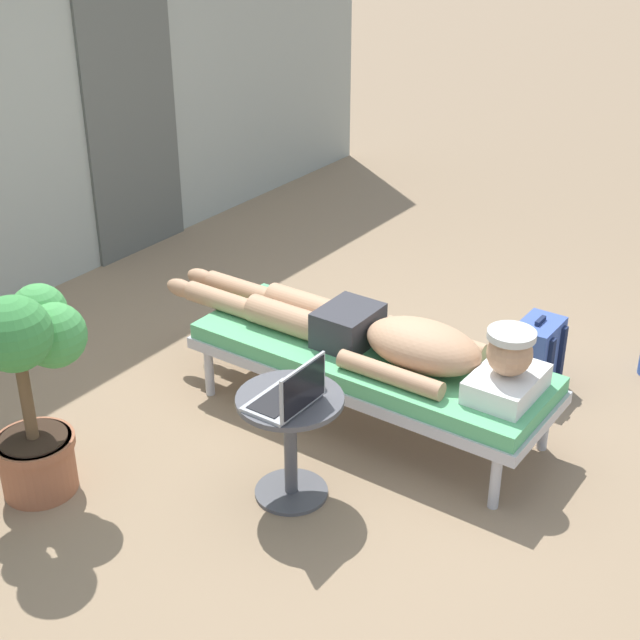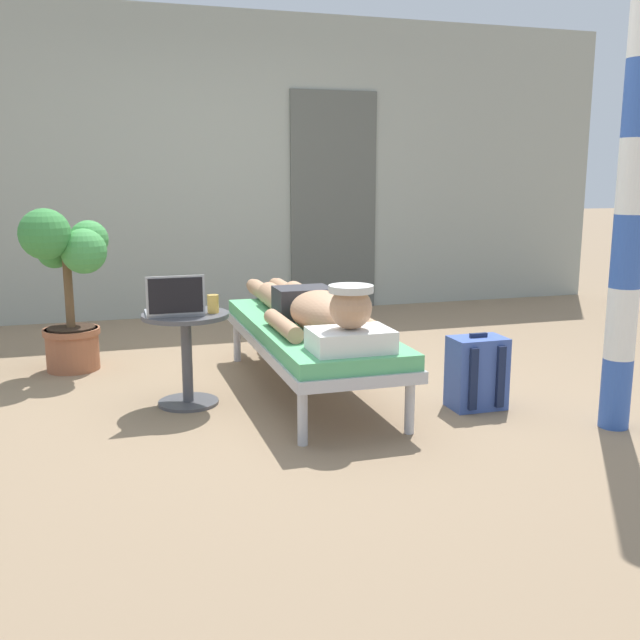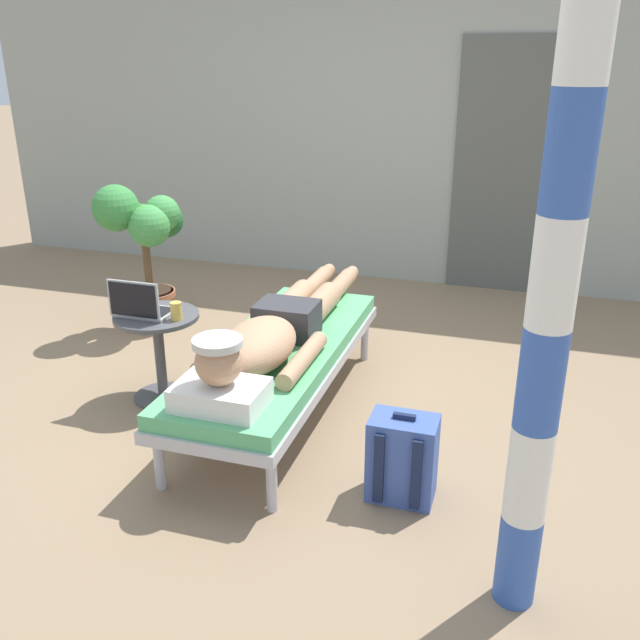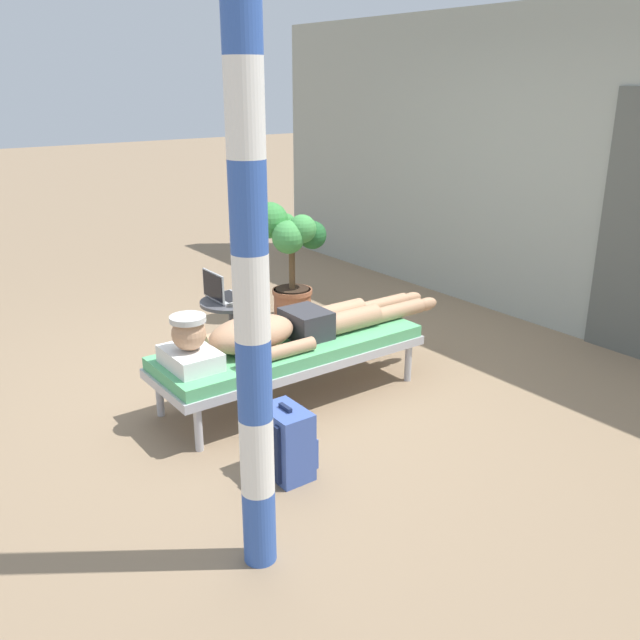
# 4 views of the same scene
# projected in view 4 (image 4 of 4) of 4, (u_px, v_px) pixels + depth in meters

# --- Properties ---
(ground_plane) EXTENTS (40.00, 40.00, 0.00)m
(ground_plane) POSITION_uv_depth(u_px,v_px,m) (295.00, 382.00, 4.99)
(ground_plane) COLOR #8C7256
(house_wall_back) EXTENTS (7.60, 0.20, 2.70)m
(house_wall_back) POSITION_uv_depth(u_px,v_px,m) (553.00, 171.00, 5.81)
(house_wall_back) COLOR #999E93
(house_wall_back) RESTS_ON ground
(lounge_chair) EXTENTS (0.65, 1.89, 0.42)m
(lounge_chair) POSITION_uv_depth(u_px,v_px,m) (290.00, 351.00, 4.63)
(lounge_chair) COLOR #B7B7BC
(lounge_chair) RESTS_ON ground
(person_reclining) EXTENTS (0.53, 2.17, 0.33)m
(person_reclining) POSITION_uv_depth(u_px,v_px,m) (282.00, 329.00, 4.54)
(person_reclining) COLOR white
(person_reclining) RESTS_ON lounge_chair
(side_table) EXTENTS (0.48, 0.48, 0.52)m
(side_table) POSITION_uv_depth(u_px,v_px,m) (233.00, 322.00, 5.16)
(side_table) COLOR #4C4C51
(side_table) RESTS_ON ground
(laptop) EXTENTS (0.31, 0.24, 0.23)m
(laptop) POSITION_uv_depth(u_px,v_px,m) (222.00, 292.00, 5.10)
(laptop) COLOR #A5A8AD
(laptop) RESTS_ON side_table
(drink_glass) EXTENTS (0.06, 0.06, 0.10)m
(drink_glass) POSITION_uv_depth(u_px,v_px,m) (238.00, 300.00, 4.95)
(drink_glass) COLOR gold
(drink_glass) RESTS_ON side_table
(backpack) EXTENTS (0.30, 0.26, 0.42)m
(backpack) POSITION_uv_depth(u_px,v_px,m) (287.00, 443.00, 3.76)
(backpack) COLOR #3F59A5
(backpack) RESTS_ON ground
(potted_plant) EXTENTS (0.54, 0.61, 1.07)m
(potted_plant) POSITION_uv_depth(u_px,v_px,m) (290.00, 249.00, 6.07)
(potted_plant) COLOR #9E5B3D
(potted_plant) RESTS_ON ground
(porch_post) EXTENTS (0.15, 0.15, 2.53)m
(porch_post) POSITION_uv_depth(u_px,v_px,m) (251.00, 297.00, 2.73)
(porch_post) COLOR #3359B2
(porch_post) RESTS_ON ground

